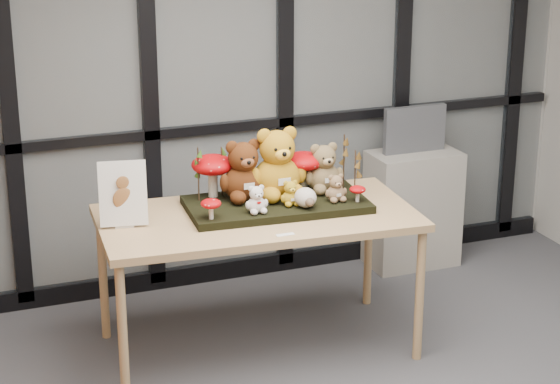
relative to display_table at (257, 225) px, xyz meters
name	(u,v)px	position (x,y,z in m)	size (l,w,h in m)	color
room_shell	(402,125)	(0.12, -1.44, 0.92)	(5.00, 5.00, 5.00)	#ACAAA3
glass_partition	(219,71)	(0.12, 1.03, 0.66)	(4.90, 0.06, 2.78)	#2D383F
display_table	(257,225)	(0.00, 0.00, 0.00)	(1.81, 1.00, 0.82)	tan
diorama_tray	(277,204)	(0.14, 0.06, 0.09)	(1.01, 0.50, 0.04)	black
bear_pooh_yellow	(277,159)	(0.17, 0.13, 0.33)	(0.34, 0.31, 0.45)	#BE8418
bear_brown_medium	(243,166)	(-0.02, 0.16, 0.30)	(0.29, 0.26, 0.38)	#4C230D
bear_tan_back	(324,165)	(0.45, 0.13, 0.26)	(0.24, 0.22, 0.31)	olive
bear_small_yellow	(290,191)	(0.18, -0.04, 0.19)	(0.12, 0.11, 0.16)	gold
bear_white_bow	(256,198)	(-0.03, -0.08, 0.19)	(0.13, 0.12, 0.17)	white
bear_beige_small	(336,186)	(0.45, -0.06, 0.19)	(0.13, 0.12, 0.17)	olive
plush_cream_hedgehog	(305,197)	(0.25, -0.10, 0.17)	(0.09, 0.08, 0.12)	beige
mushroom_back_left	(213,174)	(-0.17, 0.26, 0.24)	(0.24, 0.24, 0.27)	#A60508
mushroom_back_right	(303,169)	(0.35, 0.18, 0.23)	(0.23, 0.23, 0.25)	#A60508
mushroom_front_left	(211,208)	(-0.30, -0.09, 0.17)	(0.11, 0.11, 0.12)	#A60508
mushroom_front_right	(358,193)	(0.56, -0.12, 0.16)	(0.09, 0.09, 0.10)	#A60508
sprig_green_far_left	(198,174)	(-0.27, 0.22, 0.26)	(0.05, 0.05, 0.31)	#1A390D
sprig_green_mid_left	(222,171)	(-0.12, 0.26, 0.25)	(0.05, 0.05, 0.29)	#1A390D
sprig_dry_far_right	(344,161)	(0.58, 0.13, 0.27)	(0.05, 0.05, 0.32)	brown
sprig_dry_mid_right	(355,173)	(0.59, 0.00, 0.24)	(0.05, 0.05, 0.26)	brown
sprig_green_centre	(254,172)	(0.07, 0.26, 0.23)	(0.05, 0.05, 0.24)	#1A390D
sign_holder	(123,196)	(-0.73, 0.07, 0.24)	(0.26, 0.12, 0.36)	silver
label_card	(285,235)	(0.03, -0.35, 0.07)	(0.10, 0.03, 0.00)	white
cabinet	(412,209)	(1.43, 0.82, -0.35)	(0.60, 0.35, 0.81)	gray
monitor	(415,129)	(1.43, 0.83, 0.21)	(0.45, 0.05, 0.32)	#4E5056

